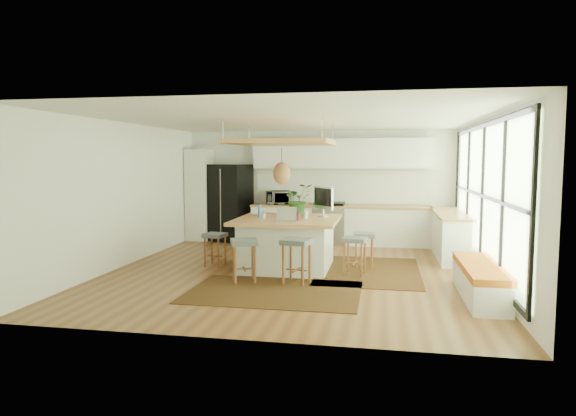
% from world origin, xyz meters
% --- Properties ---
extents(floor, '(7.00, 7.00, 0.00)m').
position_xyz_m(floor, '(0.00, 0.00, 0.00)').
color(floor, brown).
rests_on(floor, ground).
extents(ceiling, '(7.00, 7.00, 0.00)m').
position_xyz_m(ceiling, '(0.00, 0.00, 2.70)').
color(ceiling, white).
rests_on(ceiling, ground).
extents(wall_back, '(6.50, 0.00, 6.50)m').
position_xyz_m(wall_back, '(0.00, 3.50, 1.35)').
color(wall_back, white).
rests_on(wall_back, ground).
extents(wall_front, '(6.50, 0.00, 6.50)m').
position_xyz_m(wall_front, '(0.00, -3.50, 1.35)').
color(wall_front, white).
rests_on(wall_front, ground).
extents(wall_left, '(0.00, 7.00, 7.00)m').
position_xyz_m(wall_left, '(-3.25, 0.00, 1.35)').
color(wall_left, white).
rests_on(wall_left, ground).
extents(wall_right, '(0.00, 7.00, 7.00)m').
position_xyz_m(wall_right, '(3.25, 0.00, 1.35)').
color(wall_right, white).
rests_on(wall_right, ground).
extents(window_wall, '(0.10, 6.20, 2.60)m').
position_xyz_m(window_wall, '(3.22, 0.00, 1.40)').
color(window_wall, black).
rests_on(window_wall, wall_right).
extents(pantry, '(0.55, 0.60, 2.25)m').
position_xyz_m(pantry, '(-2.95, 3.18, 1.12)').
color(pantry, white).
rests_on(pantry, floor).
extents(back_counter_base, '(4.20, 0.60, 0.88)m').
position_xyz_m(back_counter_base, '(0.55, 3.18, 0.44)').
color(back_counter_base, white).
rests_on(back_counter_base, floor).
extents(back_counter_top, '(4.24, 0.64, 0.05)m').
position_xyz_m(back_counter_top, '(0.55, 3.18, 0.90)').
color(back_counter_top, '#AE763E').
rests_on(back_counter_top, back_counter_base).
extents(backsplash, '(4.20, 0.02, 0.80)m').
position_xyz_m(backsplash, '(0.55, 3.48, 1.35)').
color(backsplash, white).
rests_on(backsplash, wall_back).
extents(upper_cabinets, '(4.20, 0.34, 0.70)m').
position_xyz_m(upper_cabinets, '(0.55, 3.32, 2.15)').
color(upper_cabinets, white).
rests_on(upper_cabinets, wall_back).
extents(range, '(0.76, 0.62, 1.00)m').
position_xyz_m(range, '(0.30, 3.18, 0.50)').
color(range, '#A5A5AA').
rests_on(range, floor).
extents(right_counter_base, '(0.60, 2.50, 0.88)m').
position_xyz_m(right_counter_base, '(2.93, 2.00, 0.44)').
color(right_counter_base, white).
rests_on(right_counter_base, floor).
extents(right_counter_top, '(0.64, 2.54, 0.05)m').
position_xyz_m(right_counter_top, '(2.93, 2.00, 0.90)').
color(right_counter_top, '#AE763E').
rests_on(right_counter_top, right_counter_base).
extents(window_bench, '(0.52, 2.00, 0.50)m').
position_xyz_m(window_bench, '(2.95, -1.20, 0.25)').
color(window_bench, white).
rests_on(window_bench, floor).
extents(ceiling_panel, '(1.86, 1.86, 0.80)m').
position_xyz_m(ceiling_panel, '(-0.30, 0.40, 2.05)').
color(ceiling_panel, '#AE763E').
rests_on(ceiling_panel, ceiling).
extents(rug_near, '(2.60, 1.80, 0.01)m').
position_xyz_m(rug_near, '(-0.05, -1.43, 0.01)').
color(rug_near, black).
rests_on(rug_near, floor).
extents(rug_right, '(1.80, 2.60, 0.01)m').
position_xyz_m(rug_right, '(1.32, 0.31, 0.01)').
color(rug_right, black).
rests_on(rug_right, floor).
extents(fridge, '(1.12, 0.98, 1.89)m').
position_xyz_m(fridge, '(-2.17, 3.18, 0.93)').
color(fridge, black).
rests_on(fridge, floor).
extents(island, '(1.85, 1.85, 0.93)m').
position_xyz_m(island, '(-0.18, 0.31, 0.47)').
color(island, '#AE763E').
rests_on(island, floor).
extents(stool_near_left, '(0.54, 0.54, 0.71)m').
position_xyz_m(stool_near_left, '(-0.67, -0.89, 0.35)').
color(stool_near_left, '#4D5356').
rests_on(stool_near_left, floor).
extents(stool_near_right, '(0.51, 0.51, 0.73)m').
position_xyz_m(stool_near_right, '(0.19, -0.84, 0.35)').
color(stool_near_right, '#4D5356').
rests_on(stool_near_right, floor).
extents(stool_right_front, '(0.45, 0.45, 0.66)m').
position_xyz_m(stool_right_front, '(1.08, -0.05, 0.35)').
color(stool_right_front, '#4D5356').
rests_on(stool_right_front, floor).
extents(stool_right_back, '(0.40, 0.40, 0.65)m').
position_xyz_m(stool_right_back, '(1.22, 0.61, 0.35)').
color(stool_right_back, '#4D5356').
rests_on(stool_right_back, floor).
extents(stool_left_side, '(0.42, 0.42, 0.63)m').
position_xyz_m(stool_left_side, '(-1.54, 0.21, 0.35)').
color(stool_left_side, '#4D5356').
rests_on(stool_left_side, floor).
extents(laptop, '(0.37, 0.39, 0.26)m').
position_xyz_m(laptop, '(-0.12, -0.14, 1.05)').
color(laptop, '#A5A5AA').
rests_on(laptop, island).
extents(monitor, '(0.56, 0.61, 0.57)m').
position_xyz_m(monitor, '(0.44, 0.69, 1.19)').
color(monitor, '#A5A5AA').
rests_on(monitor, island).
extents(microwave, '(0.66, 0.49, 0.40)m').
position_xyz_m(microwave, '(-0.93, 3.16, 1.12)').
color(microwave, '#A5A5AA').
rests_on(microwave, back_counter_top).
extents(island_plant, '(0.79, 0.81, 0.47)m').
position_xyz_m(island_plant, '(-0.09, 0.96, 1.17)').
color(island_plant, '#1E4C19').
rests_on(island_plant, island).
extents(island_bowl, '(0.23, 0.23, 0.05)m').
position_xyz_m(island_bowl, '(-0.89, 0.69, 0.95)').
color(island_bowl, silver).
rests_on(island_bowl, island).
extents(island_bottle_0, '(0.07, 0.07, 0.19)m').
position_xyz_m(island_bottle_0, '(-0.73, 0.41, 1.03)').
color(island_bottle_0, '#3678D8').
rests_on(island_bottle_0, island).
extents(island_bottle_1, '(0.07, 0.07, 0.19)m').
position_xyz_m(island_bottle_1, '(-0.58, 0.16, 1.03)').
color(island_bottle_1, white).
rests_on(island_bottle_1, island).
extents(island_bottle_2, '(0.07, 0.07, 0.19)m').
position_xyz_m(island_bottle_2, '(0.07, 0.01, 1.03)').
color(island_bottle_2, '#8F2F44').
rests_on(island_bottle_2, island).
extents(island_bottle_3, '(0.07, 0.07, 0.19)m').
position_xyz_m(island_bottle_3, '(0.17, 0.36, 1.03)').
color(island_bottle_3, silver).
rests_on(island_bottle_3, island).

